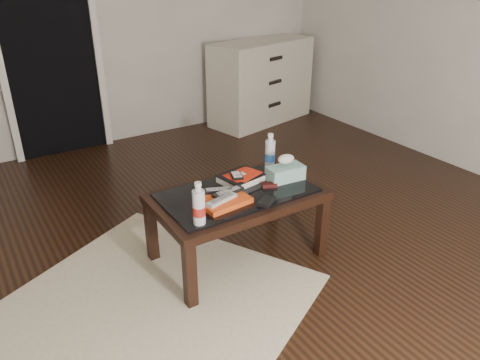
# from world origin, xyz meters

# --- Properties ---
(ground) EXTENTS (5.00, 5.00, 0.00)m
(ground) POSITION_xyz_m (0.00, 0.00, 0.00)
(ground) COLOR black
(ground) RESTS_ON ground
(doorway) EXTENTS (0.90, 0.08, 2.07)m
(doorway) POSITION_xyz_m (-0.40, 2.47, 1.02)
(doorway) COLOR black
(doorway) RESTS_ON ground
(coffee_table) EXTENTS (1.00, 0.60, 0.46)m
(coffee_table) POSITION_xyz_m (0.07, 0.07, 0.40)
(coffee_table) COLOR black
(coffee_table) RESTS_ON ground
(rug) EXTENTS (2.47, 2.25, 0.01)m
(rug) POSITION_xyz_m (-0.82, -0.21, 0.01)
(rug) COLOR beige
(rug) RESTS_ON ground
(dresser) EXTENTS (1.28, 0.75, 0.90)m
(dresser) POSITION_xyz_m (1.74, 2.23, 0.45)
(dresser) COLOR beige
(dresser) RESTS_ON ground
(magazines) EXTENTS (0.30, 0.24, 0.03)m
(magazines) POSITION_xyz_m (-0.07, -0.01, 0.48)
(magazines) COLOR #D94614
(magazines) RESTS_ON coffee_table
(remote_silver) EXTENTS (0.21, 0.10, 0.02)m
(remote_silver) POSITION_xyz_m (-0.10, -0.03, 0.50)
(remote_silver) COLOR #B0AFB4
(remote_silver) RESTS_ON magazines
(remote_black_front) EXTENTS (0.20, 0.07, 0.02)m
(remote_black_front) POSITION_xyz_m (-0.02, 0.03, 0.50)
(remote_black_front) COLOR black
(remote_black_front) RESTS_ON magazines
(remote_black_back) EXTENTS (0.20, 0.12, 0.02)m
(remote_black_back) POSITION_xyz_m (-0.05, 0.07, 0.50)
(remote_black_back) COLOR black
(remote_black_back) RESTS_ON magazines
(textbook) EXTENTS (0.28, 0.24, 0.05)m
(textbook) POSITION_xyz_m (0.16, 0.17, 0.48)
(textbook) COLOR black
(textbook) RESTS_ON coffee_table
(dvd_mailers) EXTENTS (0.21, 0.17, 0.01)m
(dvd_mailers) POSITION_xyz_m (0.16, 0.17, 0.51)
(dvd_mailers) COLOR red
(dvd_mailers) RESTS_ON textbook
(ipod) EXTENTS (0.09, 0.12, 0.02)m
(ipod) POSITION_xyz_m (0.12, 0.16, 0.52)
(ipod) COLOR black
(ipod) RESTS_ON dvd_mailers
(flip_phone) EXTENTS (0.10, 0.08, 0.02)m
(flip_phone) POSITION_xyz_m (0.27, 0.02, 0.47)
(flip_phone) COLOR black
(flip_phone) RESTS_ON coffee_table
(wallet) EXTENTS (0.14, 0.12, 0.02)m
(wallet) POSITION_xyz_m (0.14, -0.14, 0.47)
(wallet) COLOR black
(wallet) RESTS_ON coffee_table
(water_bottle_left) EXTENTS (0.08, 0.08, 0.24)m
(water_bottle_left) POSITION_xyz_m (-0.29, -0.13, 0.58)
(water_bottle_left) COLOR silver
(water_bottle_left) RESTS_ON coffee_table
(water_bottle_right) EXTENTS (0.07, 0.07, 0.24)m
(water_bottle_right) POSITION_xyz_m (0.44, 0.25, 0.58)
(water_bottle_right) COLOR silver
(water_bottle_right) RESTS_ON coffee_table
(tissue_box) EXTENTS (0.24, 0.14, 0.09)m
(tissue_box) POSITION_xyz_m (0.41, 0.05, 0.51)
(tissue_box) COLOR #227D79
(tissue_box) RESTS_ON coffee_table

